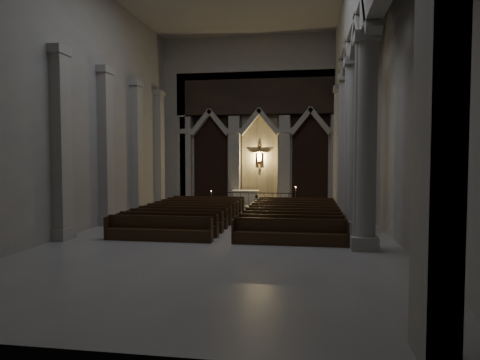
{
  "coord_description": "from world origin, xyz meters",
  "views": [
    {
      "loc": [
        3.33,
        -18.96,
        3.46
      ],
      "look_at": [
        -0.07,
        3.0,
        2.27
      ],
      "focal_mm": 32.0,
      "sensor_mm": 36.0,
      "label": 1
    }
  ],
  "objects_px": {
    "candle_stand_right": "(296,204)",
    "worshipper": "(257,204)",
    "altar": "(245,197)",
    "pews": "(240,219)",
    "candle_stand_left": "(211,204)",
    "altar_rail": "(256,198)"
  },
  "relations": [
    {
      "from": "altar",
      "to": "worshipper",
      "type": "height_order",
      "value": "worshipper"
    },
    {
      "from": "altar",
      "to": "altar_rail",
      "type": "height_order",
      "value": "altar"
    },
    {
      "from": "pews",
      "to": "candle_stand_left",
      "type": "bearing_deg",
      "value": 114.09
    },
    {
      "from": "candle_stand_left",
      "to": "worshipper",
      "type": "bearing_deg",
      "value": -32.18
    },
    {
      "from": "candle_stand_right",
      "to": "worshipper",
      "type": "bearing_deg",
      "value": -134.74
    },
    {
      "from": "worshipper",
      "to": "altar",
      "type": "bearing_deg",
      "value": 100.9
    },
    {
      "from": "candle_stand_left",
      "to": "pews",
      "type": "distance_m",
      "value": 7.17
    },
    {
      "from": "altar_rail",
      "to": "candle_stand_right",
      "type": "distance_m",
      "value": 2.75
    },
    {
      "from": "candle_stand_right",
      "to": "worshipper",
      "type": "height_order",
      "value": "candle_stand_right"
    },
    {
      "from": "altar",
      "to": "altar_rail",
      "type": "xyz_separation_m",
      "value": [
        0.91,
        -1.15,
        0.08
      ]
    },
    {
      "from": "altar",
      "to": "candle_stand_right",
      "type": "xyz_separation_m",
      "value": [
        3.57,
        -1.75,
        -0.22
      ]
    },
    {
      "from": "candle_stand_right",
      "to": "pews",
      "type": "relative_size",
      "value": 0.15
    },
    {
      "from": "candle_stand_left",
      "to": "candle_stand_right",
      "type": "distance_m",
      "value": 5.6
    },
    {
      "from": "altar_rail",
      "to": "pews",
      "type": "distance_m",
      "value": 7.4
    },
    {
      "from": "worshipper",
      "to": "pews",
      "type": "bearing_deg",
      "value": -101.19
    },
    {
      "from": "candle_stand_right",
      "to": "pews",
      "type": "bearing_deg",
      "value": -111.41
    },
    {
      "from": "pews",
      "to": "altar_rail",
      "type": "bearing_deg",
      "value": 90.0
    },
    {
      "from": "altar",
      "to": "candle_stand_left",
      "type": "xyz_separation_m",
      "value": [
        -2.02,
        -2.0,
        -0.31
      ]
    },
    {
      "from": "worshipper",
      "to": "altar_rail",
      "type": "bearing_deg",
      "value": 90.65
    },
    {
      "from": "altar",
      "to": "candle_stand_left",
      "type": "height_order",
      "value": "candle_stand_left"
    },
    {
      "from": "altar",
      "to": "candle_stand_left",
      "type": "relative_size",
      "value": 1.56
    },
    {
      "from": "pews",
      "to": "altar",
      "type": "bearing_deg",
      "value": 96.08
    }
  ]
}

